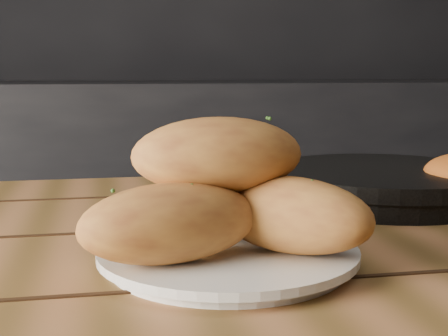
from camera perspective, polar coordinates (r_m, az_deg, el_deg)
counter at (r=1.90m, az=-1.13°, el=-5.79°), size 2.80×0.60×0.90m
table at (r=0.69m, az=6.74°, el=-14.66°), size 1.55×0.94×0.75m
plate at (r=0.59m, az=0.37°, el=-8.02°), size 0.24×0.24×0.02m
bread_rolls at (r=0.57m, az=-0.11°, el=-2.73°), size 0.28×0.24×0.12m
skillet at (r=0.91m, az=14.37°, el=-1.36°), size 0.45×0.32×0.05m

